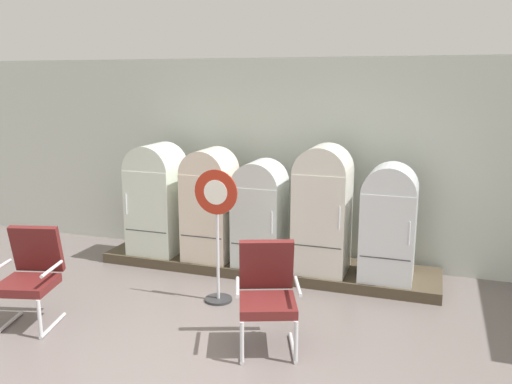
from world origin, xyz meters
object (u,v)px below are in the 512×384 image
object	(u,v)px
refrigerator_3	(323,205)
armchair_right	(267,290)
refrigerator_0	(157,195)
refrigerator_4	(389,219)
sign_stand	(217,234)
refrigerator_2	(260,210)
refrigerator_1	(210,201)
armchair_left	(31,272)

from	to	relation	value
refrigerator_3	armchair_right	xyz separation A→B (m)	(-0.14, -1.87, -0.43)
refrigerator_0	refrigerator_3	bearing A→B (deg)	-0.29
refrigerator_4	sign_stand	world-z (taller)	sign_stand
refrigerator_2	refrigerator_3	bearing A→B (deg)	2.05
refrigerator_1	sign_stand	size ratio (longest dim) A/B	0.96
refrigerator_4	refrigerator_0	bearing A→B (deg)	179.43
refrigerator_0	sign_stand	distance (m)	1.74
refrigerator_4	armchair_left	world-z (taller)	refrigerator_4
armchair_right	refrigerator_0	bearing A→B (deg)	139.90
refrigerator_4	refrigerator_1	bearing A→B (deg)	179.74
refrigerator_4	sign_stand	bearing A→B (deg)	-150.28
refrigerator_3	armchair_right	bearing A→B (deg)	-94.15
refrigerator_2	armchair_left	bearing A→B (deg)	-129.91
refrigerator_0	armchair_right	world-z (taller)	refrigerator_0
refrigerator_0	refrigerator_2	bearing A→B (deg)	-1.53
refrigerator_3	refrigerator_4	xyz separation A→B (m)	(0.82, -0.02, -0.11)
refrigerator_1	refrigerator_4	size ratio (longest dim) A/B	1.06
armchair_left	refrigerator_0	bearing A→B (deg)	83.04
armchair_right	armchair_left	bearing A→B (deg)	-172.44
armchair_left	armchair_right	distance (m)	2.52
refrigerator_0	armchair_right	distance (m)	2.94
refrigerator_2	refrigerator_3	world-z (taller)	refrigerator_3
refrigerator_3	armchair_left	world-z (taller)	refrigerator_3
refrigerator_1	refrigerator_3	size ratio (longest dim) A/B	0.93
refrigerator_0	refrigerator_3	world-z (taller)	refrigerator_3
armchair_left	refrigerator_3	bearing A→B (deg)	39.83
armchair_right	sign_stand	size ratio (longest dim) A/B	0.66
sign_stand	refrigerator_1	bearing A→B (deg)	117.56
refrigerator_0	sign_stand	size ratio (longest dim) A/B	0.98
refrigerator_0	armchair_left	world-z (taller)	refrigerator_0
refrigerator_1	sign_stand	xyz separation A→B (m)	(0.55, -1.05, -0.12)
refrigerator_4	armchair_left	bearing A→B (deg)	-147.78
refrigerator_4	sign_stand	xyz separation A→B (m)	(-1.82, -1.04, -0.07)
refrigerator_3	armchair_left	xyz separation A→B (m)	(-2.64, -2.20, -0.43)
refrigerator_0	armchair_right	xyz separation A→B (m)	(2.23, -1.88, -0.38)
refrigerator_4	sign_stand	distance (m)	2.09
refrigerator_4	refrigerator_2	bearing A→B (deg)	-179.66
armchair_right	refrigerator_4	bearing A→B (deg)	62.61
armchair_left	refrigerator_1	bearing A→B (deg)	63.49
armchair_right	refrigerator_3	bearing A→B (deg)	85.85
refrigerator_3	sign_stand	bearing A→B (deg)	-133.29
refrigerator_2	refrigerator_0	bearing A→B (deg)	178.47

